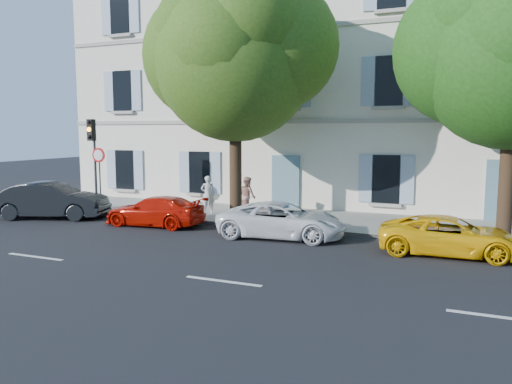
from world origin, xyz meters
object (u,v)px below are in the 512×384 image
at_px(car_white_coupe, 282,220).
at_px(traffic_light, 93,145).
at_px(car_dark_sedan, 51,200).
at_px(car_red_coupe, 155,211).
at_px(tree_left, 235,62).
at_px(pedestrian_b, 247,196).
at_px(pedestrian_a, 208,195).
at_px(road_sign, 99,165).
at_px(car_yellow_supercar, 451,236).

height_order(car_white_coupe, traffic_light, traffic_light).
xyz_separation_m(car_dark_sedan, car_red_coupe, (4.86, 0.30, -0.18)).
height_order(tree_left, pedestrian_b, tree_left).
relative_size(pedestrian_a, pedestrian_b, 1.00).
xyz_separation_m(car_dark_sedan, pedestrian_b, (7.50, 3.02, 0.20)).
bearing_deg(road_sign, car_yellow_supercar, -7.22).
distance_m(car_yellow_supercar, traffic_light, 14.81).
relative_size(car_yellow_supercar, tree_left, 0.43).
height_order(car_white_coupe, pedestrian_b, pedestrian_b).
relative_size(traffic_light, road_sign, 1.45).
bearing_deg(pedestrian_b, traffic_light, 49.96).
relative_size(car_white_coupe, traffic_light, 1.10).
height_order(traffic_light, pedestrian_a, traffic_light).
distance_m(tree_left, traffic_light, 7.36).
height_order(traffic_light, road_sign, traffic_light).
bearing_deg(tree_left, pedestrian_b, 88.75).
bearing_deg(car_red_coupe, tree_left, 119.36).
xyz_separation_m(car_red_coupe, pedestrian_b, (2.64, 2.72, 0.38)).
relative_size(car_red_coupe, road_sign, 1.43).
relative_size(car_white_coupe, road_sign, 1.59).
bearing_deg(car_yellow_supercar, car_red_coupe, 85.43).
bearing_deg(traffic_light, car_red_coupe, -18.50).
distance_m(car_dark_sedan, car_yellow_supercar, 15.34).
bearing_deg(car_dark_sedan, car_red_coupe, -106.27).
xyz_separation_m(car_red_coupe, traffic_light, (-4.02, 1.35, 2.43)).
xyz_separation_m(car_dark_sedan, car_yellow_supercar, (15.34, -0.14, -0.19)).
distance_m(pedestrian_a, pedestrian_b, 1.71).
height_order(car_red_coupe, car_yellow_supercar, car_red_coupe).
bearing_deg(car_dark_sedan, road_sign, -54.30).
bearing_deg(road_sign, car_dark_sedan, -124.53).
height_order(car_yellow_supercar, road_sign, road_sign).
distance_m(tree_left, road_sign, 7.52).
relative_size(tree_left, traffic_light, 2.37).
height_order(car_dark_sedan, tree_left, tree_left).
distance_m(traffic_light, road_sign, 0.94).
xyz_separation_m(car_white_coupe, tree_left, (-2.55, 1.77, 5.56)).
distance_m(car_dark_sedan, tree_left, 9.43).
xyz_separation_m(car_red_coupe, pedestrian_a, (0.94, 2.47, 0.38)).
height_order(car_yellow_supercar, pedestrian_a, pedestrian_a).
distance_m(car_red_coupe, pedestrian_a, 2.67).
bearing_deg(traffic_light, car_yellow_supercar, -7.03).
bearing_deg(car_dark_sedan, pedestrian_a, -84.28).
bearing_deg(pedestrian_b, pedestrian_a, 46.69).
height_order(road_sign, pedestrian_a, road_sign).
bearing_deg(tree_left, traffic_light, -177.44).
bearing_deg(pedestrian_a, pedestrian_b, 157.58).
distance_m(car_white_coupe, car_yellow_supercar, 5.33).
bearing_deg(road_sign, traffic_light, -177.95).
distance_m(car_yellow_supercar, road_sign, 14.40).
xyz_separation_m(car_yellow_supercar, traffic_light, (-14.50, 1.79, 2.43)).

